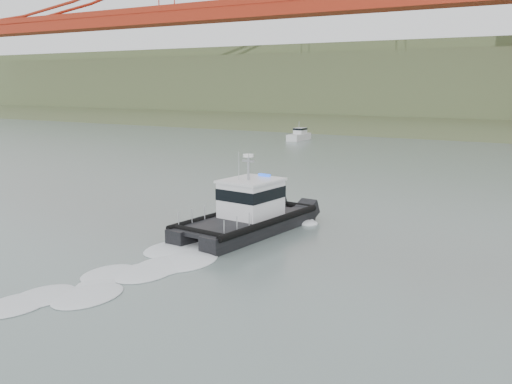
% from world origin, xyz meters
% --- Properties ---
extents(ground, '(400.00, 400.00, 0.00)m').
position_xyz_m(ground, '(0.00, 0.00, 0.00)').
color(ground, slate).
rests_on(ground, ground).
extents(headlands, '(500.00, 105.36, 27.12)m').
position_xyz_m(headlands, '(0.00, 125.50, 7.05)').
color(headlands, '#3C4F2D').
rests_on(headlands, ground).
extents(patrol_boat, '(4.60, 10.36, 4.88)m').
position_xyz_m(patrol_boat, '(1.53, 7.26, 1.22)').
color(patrol_boat, black).
rests_on(patrol_boat, ground).
extents(motorboat, '(2.02, 5.57, 3.03)m').
position_xyz_m(motorboat, '(-21.38, 59.82, 0.76)').
color(motorboat, silver).
rests_on(motorboat, ground).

